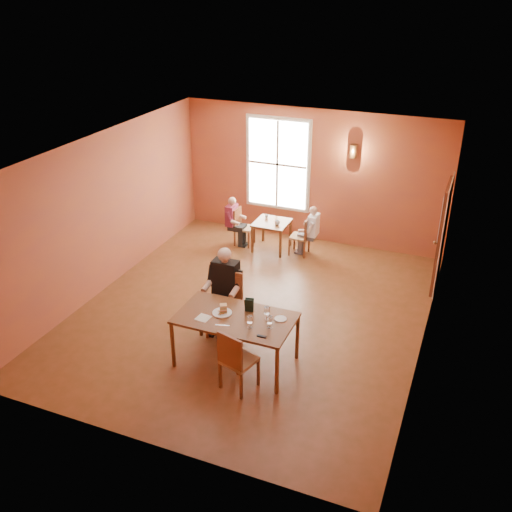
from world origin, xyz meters
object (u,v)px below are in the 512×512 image
at_px(second_table, 272,235).
at_px(diner_white, 301,231).
at_px(diner_main, 223,298).
at_px(diner_maroon, 243,222).
at_px(main_table, 236,340).
at_px(chair_diner_main, 224,306).
at_px(chair_diner_white, 300,236).
at_px(chair_empty, 239,359).
at_px(chair_diner_maroon, 245,227).

distance_m(second_table, diner_white, 0.71).
relative_size(diner_main, diner_maroon, 1.32).
bearing_deg(main_table, second_table, 103.09).
relative_size(chair_diner_main, diner_main, 0.77).
height_order(chair_diner_main, diner_maroon, chair_diner_main).
bearing_deg(chair_diner_white, second_table, 90.00).
distance_m(second_table, diner_maroon, 0.71).
relative_size(chair_empty, diner_white, 0.93).
xyz_separation_m(chair_diner_main, second_table, (-0.45, 3.44, -0.23)).
bearing_deg(chair_diner_maroon, chair_diner_white, 90.00).
xyz_separation_m(main_table, chair_diner_white, (-0.30, 4.09, 0.01)).
distance_m(main_table, chair_diner_maroon, 4.39).
bearing_deg(chair_diner_main, diner_maroon, -71.80).
bearing_deg(main_table, chair_diner_main, 127.57).
bearing_deg(chair_diner_maroon, diner_maroon, -90.00).
relative_size(chair_diner_main, chair_diner_white, 1.29).
relative_size(diner_main, chair_diner_white, 1.67).
relative_size(chair_empty, chair_diner_maroon, 1.18).
height_order(chair_diner_main, chair_empty, chair_diner_main).
distance_m(main_table, chair_empty, 0.60).
height_order(diner_main, diner_white, diner_main).
xyz_separation_m(diner_main, diner_maroon, (-1.13, 3.47, -0.17)).
distance_m(chair_diner_main, diner_white, 3.45).
distance_m(diner_main, chair_diner_maroon, 3.65).
bearing_deg(chair_diner_white, main_table, -175.79).
height_order(main_table, diner_maroon, diner_maroon).
bearing_deg(diner_maroon, second_table, 90.00).
bearing_deg(diner_main, main_table, 128.88).
xyz_separation_m(second_table, diner_white, (0.68, 0.00, 0.22)).
bearing_deg(second_table, chair_diner_maroon, 180.00).
bearing_deg(chair_diner_white, diner_main, 176.73).
bearing_deg(diner_white, diner_main, 176.23).
xyz_separation_m(second_table, diner_maroon, (-0.68, 0.00, 0.22)).
distance_m(main_table, chair_diner_main, 0.83).
bearing_deg(diner_white, chair_diner_maroon, 90.00).
distance_m(diner_main, chair_empty, 1.41).
relative_size(chair_diner_main, second_table, 1.50).
bearing_deg(diner_maroon, chair_diner_main, 18.20).
xyz_separation_m(chair_diner_main, diner_maroon, (-1.13, 3.44, -0.01)).
distance_m(chair_diner_main, diner_main, 0.17).
distance_m(chair_empty, chair_diner_maroon, 4.99).
bearing_deg(chair_empty, chair_diner_white, 113.36).
bearing_deg(diner_white, chair_diner_white, 90.00).
height_order(main_table, chair_empty, chair_empty).
bearing_deg(diner_white, diner_maroon, 90.00).
xyz_separation_m(diner_main, chair_empty, (0.79, -1.15, -0.21)).
xyz_separation_m(chair_empty, diner_white, (-0.56, 4.62, 0.04)).
bearing_deg(main_table, diner_maroon, 111.74).
height_order(chair_diner_white, diner_maroon, diner_maroon).
distance_m(chair_diner_main, second_table, 3.48).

